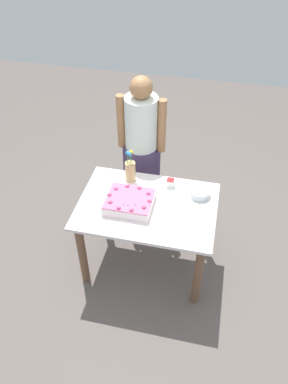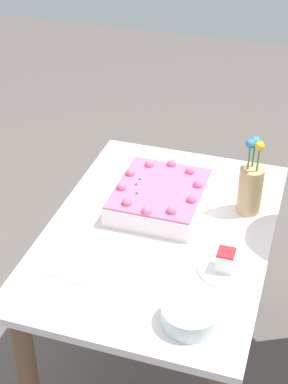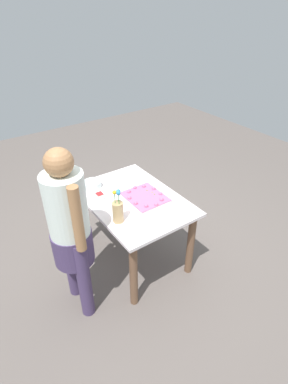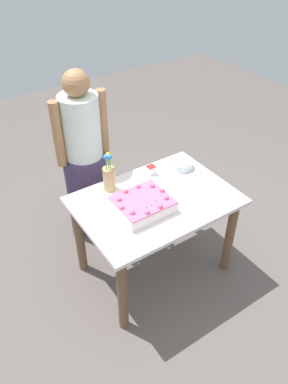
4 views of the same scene
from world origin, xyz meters
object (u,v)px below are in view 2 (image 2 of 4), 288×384
Objects in this scene: flower_vase at (250,186)px; fruit_bowl at (190,315)px; serving_plate_with_slice at (225,265)px; cake_knife at (61,277)px; sheet_cake at (160,196)px.

fruit_bowl is (-0.61, 0.07, -0.08)m from flower_vase.
fruit_bowl is at bearing 168.20° from serving_plate_with_slice.
serving_plate_with_slice reaches higher than fruit_bowl.
fruit_bowl is at bearing 173.37° from flower_vase.
cake_knife is (-0.19, 0.50, -0.02)m from serving_plate_with_slice.
cake_knife is at bearing 157.91° from sheet_cake.
flower_vase reaches higher than fruit_bowl.
flower_vase is at bearing -77.26° from sheet_cake.
cake_knife is 0.67× the size of flower_vase.
serving_plate_with_slice is 0.36m from flower_vase.
fruit_bowl is (-0.54, -0.25, -0.01)m from sheet_cake.
flower_vase is (0.07, -0.32, 0.06)m from sheet_cake.
serving_plate_with_slice is 1.04× the size of fruit_bowl.
sheet_cake reaches higher than fruit_bowl.
fruit_bowl is at bearing -1.10° from cake_knife.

